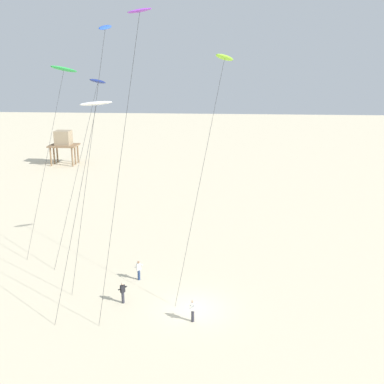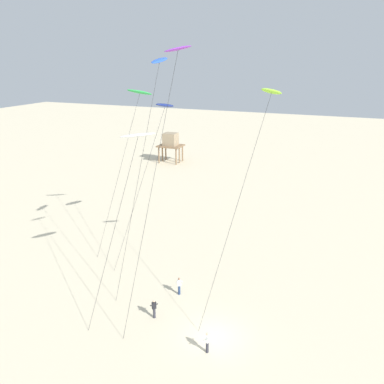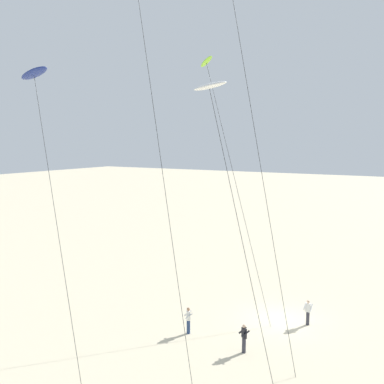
# 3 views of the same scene
# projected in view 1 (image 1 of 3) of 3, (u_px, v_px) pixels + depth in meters

# --- Properties ---
(ground_plane) EXTENTS (260.00, 260.00, 0.00)m
(ground_plane) POSITION_uv_depth(u_px,v_px,m) (193.00, 308.00, 34.66)
(ground_plane) COLOR beige
(kite_green) EXTENTS (3.95, 6.78, 17.31)m
(kite_green) POSITION_uv_depth(u_px,v_px,m) (63.00, 71.00, 43.63)
(kite_green) COLOR green
(kite_green) RESTS_ON ground
(kite_lime) EXTENTS (4.14, 7.46, 18.23)m
(kite_lime) POSITION_uv_depth(u_px,v_px,m) (224.00, 62.00, 36.09)
(kite_lime) COLOR #8CD833
(kite_lime) RESTS_ON ground
(kite_purple) EXTENTS (3.44, 6.06, 21.14)m
(kite_purple) POSITION_uv_depth(u_px,v_px,m) (139.00, 19.00, 31.42)
(kite_purple) COLOR purple
(kite_purple) RESTS_ON ground
(kite_white) EXTENTS (3.58, 6.34, 14.91)m
(kite_white) POSITION_uv_depth(u_px,v_px,m) (96.00, 105.00, 32.91)
(kite_white) COLOR white
(kite_white) RESTS_ON ground
(kite_navy) EXTENTS (3.74, 7.51, 16.14)m
(kite_navy) POSITION_uv_depth(u_px,v_px,m) (97.00, 83.00, 42.36)
(kite_navy) COLOR navy
(kite_navy) RESTS_ON ground
(kite_blue) EXTENTS (2.87, 5.96, 20.35)m
(kite_blue) POSITION_uv_depth(u_px,v_px,m) (105.00, 32.00, 35.64)
(kite_blue) COLOR blue
(kite_blue) RESTS_ON ground
(kite_flyer_nearest) EXTENTS (0.51, 0.54, 1.67)m
(kite_flyer_nearest) POSITION_uv_depth(u_px,v_px,m) (193.00, 310.00, 32.64)
(kite_flyer_nearest) COLOR #33333D
(kite_flyer_nearest) RESTS_ON ground
(kite_flyer_middle) EXTENTS (0.73, 0.72, 1.67)m
(kite_flyer_middle) POSITION_uv_depth(u_px,v_px,m) (139.00, 270.00, 38.88)
(kite_flyer_middle) COLOR navy
(kite_flyer_middle) RESTS_ON ground
(kite_flyer_furthest) EXTENTS (0.73, 0.73, 1.67)m
(kite_flyer_furthest) POSITION_uv_depth(u_px,v_px,m) (123.00, 292.00, 35.15)
(kite_flyer_furthest) COLOR #33333D
(kite_flyer_furthest) RESTS_ON ground
(stilt_house) EXTENTS (4.71, 3.92, 5.91)m
(stilt_house) POSITION_uv_depth(u_px,v_px,m) (64.00, 141.00, 81.30)
(stilt_house) COLOR #846647
(stilt_house) RESTS_ON ground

